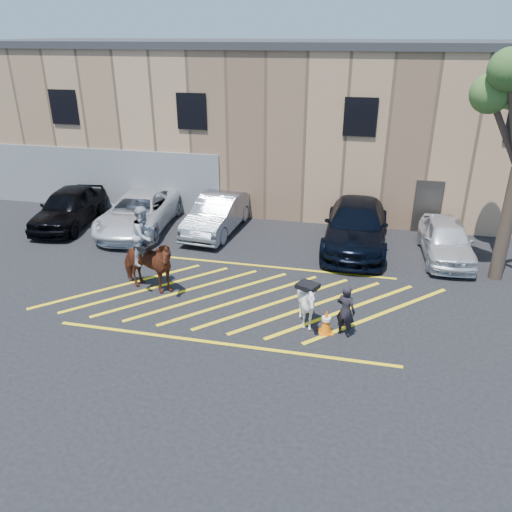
% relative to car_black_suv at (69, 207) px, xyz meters
% --- Properties ---
extents(ground, '(90.00, 90.00, 0.00)m').
position_rel_car_black_suv_xyz_m(ground, '(8.91, -4.52, -0.80)').
color(ground, black).
rests_on(ground, ground).
extents(car_black_suv, '(2.41, 4.89, 1.61)m').
position_rel_car_black_suv_xyz_m(car_black_suv, '(0.00, 0.00, 0.00)').
color(car_black_suv, black).
rests_on(car_black_suv, ground).
extents(car_white_pickup, '(2.96, 5.58, 1.50)m').
position_rel_car_black_suv_xyz_m(car_white_pickup, '(3.16, 0.15, -0.05)').
color(car_white_pickup, silver).
rests_on(car_white_pickup, ground).
extents(car_silver_sedan, '(1.97, 4.71, 1.51)m').
position_rel_car_black_suv_xyz_m(car_silver_sedan, '(6.46, 0.65, -0.05)').
color(car_silver_sedan, gray).
rests_on(car_silver_sedan, ground).
extents(car_blue_suv, '(2.40, 5.80, 1.68)m').
position_rel_car_black_suv_xyz_m(car_blue_suv, '(12.13, 0.35, 0.04)').
color(car_blue_suv, black).
rests_on(car_blue_suv, ground).
extents(car_white_suv, '(1.87, 4.24, 1.42)m').
position_rel_car_black_suv_xyz_m(car_white_suv, '(15.41, -0.11, -0.09)').
color(car_white_suv, white).
rests_on(car_white_suv, ground).
extents(handler, '(0.65, 0.55, 1.51)m').
position_rel_car_black_suv_xyz_m(handler, '(12.12, -6.14, -0.05)').
color(handler, black).
rests_on(handler, ground).
extents(warehouse, '(32.42, 10.20, 7.30)m').
position_rel_car_black_suv_xyz_m(warehouse, '(8.90, 7.47, 2.85)').
color(warehouse, tan).
rests_on(warehouse, ground).
extents(hatching_zone, '(12.60, 5.12, 0.01)m').
position_rel_car_black_suv_xyz_m(hatching_zone, '(8.91, -4.82, -0.80)').
color(hatching_zone, yellow).
rests_on(hatching_zone, ground).
extents(mounted_bay, '(2.33, 1.44, 2.86)m').
position_rel_car_black_suv_xyz_m(mounted_bay, '(5.80, -4.91, 0.35)').
color(mounted_bay, '#5B2215').
rests_on(mounted_bay, ground).
extents(saddled_white, '(1.60, 1.67, 1.43)m').
position_rel_car_black_suv_xyz_m(saddled_white, '(11.03, -5.92, -0.08)').
color(saddled_white, white).
rests_on(saddled_white, ground).
extents(traffic_cone, '(0.47, 0.47, 0.73)m').
position_rel_car_black_suv_xyz_m(traffic_cone, '(11.61, -6.15, -0.44)').
color(traffic_cone, '#DF6309').
rests_on(traffic_cone, ground).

